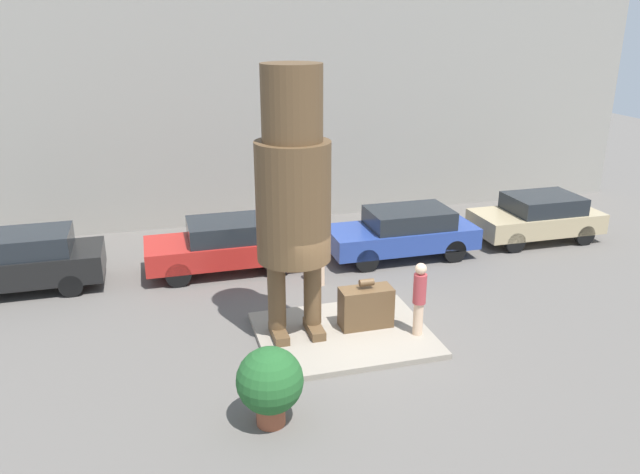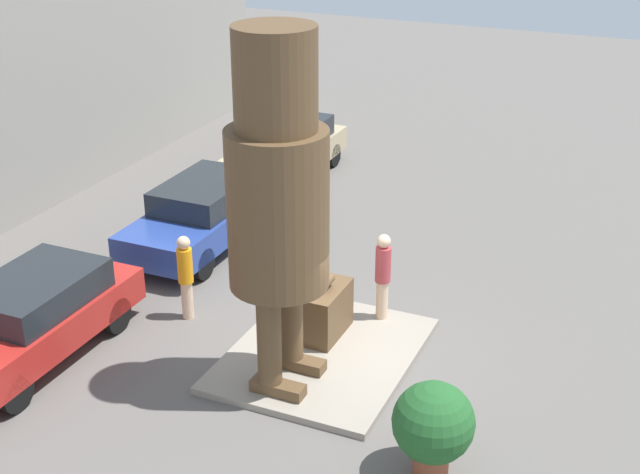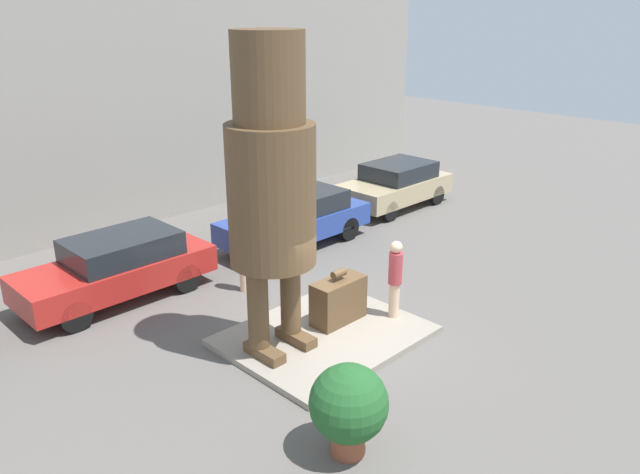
{
  "view_description": "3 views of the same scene",
  "coord_description": "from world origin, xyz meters",
  "px_view_note": "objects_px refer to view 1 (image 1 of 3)",
  "views": [
    {
      "loc": [
        -3.9,
        -12.01,
        6.91
      ],
      "look_at": [
        -0.53,
        0.08,
        2.44
      ],
      "focal_mm": 35.0,
      "sensor_mm": 36.0,
      "label": 1
    },
    {
      "loc": [
        -12.37,
        -5.43,
        8.53
      ],
      "look_at": [
        0.02,
        0.06,
        2.34
      ],
      "focal_mm": 50.0,
      "sensor_mm": 36.0,
      "label": 2
    },
    {
      "loc": [
        -8.0,
        -7.88,
        6.41
      ],
      "look_at": [
        0.03,
        0.16,
        2.16
      ],
      "focal_mm": 35.0,
      "sensor_mm": 36.0,
      "label": 3
    }
  ],
  "objects_px": {
    "parked_car_black": "(19,261)",
    "planter_pot": "(270,382)",
    "parked_car_red": "(226,244)",
    "giant_suitcase": "(366,307)",
    "parked_car_tan": "(538,216)",
    "parked_car_blue": "(403,232)",
    "tourist": "(419,296)",
    "statue_figure": "(293,185)",
    "worker_hivis": "(321,253)"
  },
  "relations": [
    {
      "from": "parked_car_black",
      "to": "planter_pot",
      "type": "xyz_separation_m",
      "value": [
        5.24,
        -7.47,
        0.02
      ]
    },
    {
      "from": "parked_car_red",
      "to": "planter_pot",
      "type": "relative_size",
      "value": 2.95
    },
    {
      "from": "giant_suitcase",
      "to": "parked_car_tan",
      "type": "relative_size",
      "value": 0.3
    },
    {
      "from": "parked_car_black",
      "to": "parked_car_blue",
      "type": "relative_size",
      "value": 0.98
    },
    {
      "from": "parked_car_black",
      "to": "parked_car_blue",
      "type": "xyz_separation_m",
      "value": [
        10.69,
        -0.45,
        -0.02
      ]
    },
    {
      "from": "parked_car_blue",
      "to": "planter_pot",
      "type": "distance_m",
      "value": 8.89
    },
    {
      "from": "tourist",
      "to": "parked_car_black",
      "type": "distance_m",
      "value": 10.48
    },
    {
      "from": "statue_figure",
      "to": "parked_car_black",
      "type": "distance_m",
      "value": 8.28
    },
    {
      "from": "planter_pot",
      "to": "worker_hivis",
      "type": "xyz_separation_m",
      "value": [
        2.5,
        5.64,
        0.09
      ]
    },
    {
      "from": "giant_suitcase",
      "to": "parked_car_black",
      "type": "distance_m",
      "value": 9.27
    },
    {
      "from": "parked_car_black",
      "to": "parked_car_red",
      "type": "xyz_separation_m",
      "value": [
        5.44,
        -0.11,
        -0.02
      ]
    },
    {
      "from": "worker_hivis",
      "to": "parked_car_red",
      "type": "bearing_deg",
      "value": 143.21
    },
    {
      "from": "statue_figure",
      "to": "giant_suitcase",
      "type": "height_order",
      "value": "statue_figure"
    },
    {
      "from": "parked_car_red",
      "to": "worker_hivis",
      "type": "distance_m",
      "value": 2.87
    },
    {
      "from": "tourist",
      "to": "parked_car_tan",
      "type": "relative_size",
      "value": 0.42
    },
    {
      "from": "tourist",
      "to": "parked_car_blue",
      "type": "distance_m",
      "value": 5.13
    },
    {
      "from": "parked_car_red",
      "to": "parked_car_tan",
      "type": "height_order",
      "value": "parked_car_red"
    },
    {
      "from": "parked_car_black",
      "to": "statue_figure",
      "type": "bearing_deg",
      "value": 144.98
    },
    {
      "from": "giant_suitcase",
      "to": "planter_pot",
      "type": "xyz_separation_m",
      "value": [
        -2.8,
        -2.86,
        0.24
      ]
    },
    {
      "from": "statue_figure",
      "to": "worker_hivis",
      "type": "xyz_separation_m",
      "value": [
        1.34,
        2.66,
        -2.65
      ]
    },
    {
      "from": "parked_car_blue",
      "to": "parked_car_tan",
      "type": "xyz_separation_m",
      "value": [
        4.79,
        0.27,
        -0.01
      ]
    },
    {
      "from": "giant_suitcase",
      "to": "planter_pot",
      "type": "distance_m",
      "value": 4.01
    },
    {
      "from": "parked_car_red",
      "to": "planter_pot",
      "type": "height_order",
      "value": "parked_car_red"
    },
    {
      "from": "parked_car_tan",
      "to": "worker_hivis",
      "type": "height_order",
      "value": "worker_hivis"
    },
    {
      "from": "statue_figure",
      "to": "parked_car_tan",
      "type": "height_order",
      "value": "statue_figure"
    },
    {
      "from": "parked_car_black",
      "to": "worker_hivis",
      "type": "relative_size",
      "value": 2.54
    },
    {
      "from": "parked_car_tan",
      "to": "planter_pot",
      "type": "xyz_separation_m",
      "value": [
        -10.24,
        -7.28,
        0.06
      ]
    },
    {
      "from": "planter_pot",
      "to": "parked_car_blue",
      "type": "bearing_deg",
      "value": 52.12
    },
    {
      "from": "statue_figure",
      "to": "parked_car_tan",
      "type": "distance_m",
      "value": 10.43
    },
    {
      "from": "worker_hivis",
      "to": "parked_car_tan",
      "type": "bearing_deg",
      "value": 11.95
    },
    {
      "from": "tourist",
      "to": "planter_pot",
      "type": "xyz_separation_m",
      "value": [
        -3.8,
        -2.17,
        -0.22
      ]
    },
    {
      "from": "parked_car_tan",
      "to": "planter_pot",
      "type": "bearing_deg",
      "value": 35.4
    },
    {
      "from": "parked_car_red",
      "to": "parked_car_black",
      "type": "bearing_deg",
      "value": -1.14
    },
    {
      "from": "parked_car_tan",
      "to": "planter_pot",
      "type": "relative_size",
      "value": 2.72
    },
    {
      "from": "statue_figure",
      "to": "parked_car_tan",
      "type": "relative_size",
      "value": 1.46
    },
    {
      "from": "parked_car_black",
      "to": "planter_pot",
      "type": "relative_size",
      "value": 2.91
    },
    {
      "from": "parked_car_blue",
      "to": "parked_car_tan",
      "type": "distance_m",
      "value": 4.79
    },
    {
      "from": "giant_suitcase",
      "to": "worker_hivis",
      "type": "xyz_separation_m",
      "value": [
        -0.3,
        2.78,
        0.33
      ]
    },
    {
      "from": "tourist",
      "to": "statue_figure",
      "type": "bearing_deg",
      "value": 162.79
    },
    {
      "from": "giant_suitcase",
      "to": "tourist",
      "type": "bearing_deg",
      "value": -34.81
    },
    {
      "from": "giant_suitcase",
      "to": "parked_car_red",
      "type": "distance_m",
      "value": 5.2
    },
    {
      "from": "tourist",
      "to": "parked_car_red",
      "type": "relative_size",
      "value": 0.39
    },
    {
      "from": "statue_figure",
      "to": "giant_suitcase",
      "type": "distance_m",
      "value": 3.4
    },
    {
      "from": "planter_pot",
      "to": "parked_car_red",
      "type": "bearing_deg",
      "value": 88.42
    },
    {
      "from": "statue_figure",
      "to": "parked_car_red",
      "type": "xyz_separation_m",
      "value": [
        -0.96,
        4.37,
        -2.78
      ]
    },
    {
      "from": "statue_figure",
      "to": "parked_car_red",
      "type": "relative_size",
      "value": 1.35
    },
    {
      "from": "tourist",
      "to": "parked_car_tan",
      "type": "xyz_separation_m",
      "value": [
        6.45,
        5.11,
        -0.28
      ]
    },
    {
      "from": "giant_suitcase",
      "to": "parked_car_red",
      "type": "bearing_deg",
      "value": 120.01
    },
    {
      "from": "tourist",
      "to": "parked_car_black",
      "type": "xyz_separation_m",
      "value": [
        -9.03,
        5.3,
        -0.24
      ]
    },
    {
      "from": "parked_car_tan",
      "to": "planter_pot",
      "type": "distance_m",
      "value": 12.57
    }
  ]
}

